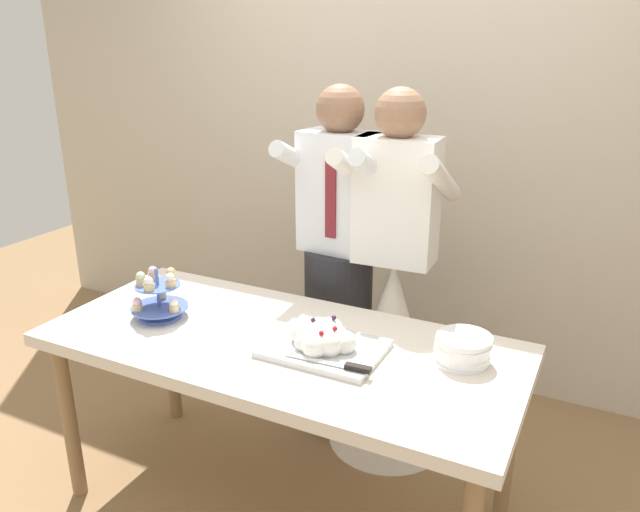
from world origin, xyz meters
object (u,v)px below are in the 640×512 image
object	(u,v)px
cupcake_stand	(158,297)
dessert_table	(280,357)
plate_stack	(463,348)
main_cake_tray	(323,340)
person_groom	(338,284)
person_bride	(391,330)

from	to	relation	value
cupcake_stand	dessert_table	bearing A→B (deg)	5.01
plate_stack	main_cake_tray	bearing A→B (deg)	-161.35
dessert_table	person_groom	world-z (taller)	person_groom
person_groom	plate_stack	bearing A→B (deg)	-35.56
cupcake_stand	plate_stack	xyz separation A→B (m)	(1.18, 0.19, -0.04)
person_groom	person_bride	size ratio (longest dim) A/B	1.00
dessert_table	plate_stack	distance (m)	0.68
plate_stack	person_bride	world-z (taller)	person_bride
cupcake_stand	person_bride	world-z (taller)	person_bride
dessert_table	cupcake_stand	bearing A→B (deg)	-174.99
main_cake_tray	person_groom	world-z (taller)	person_groom
dessert_table	main_cake_tray	size ratio (longest dim) A/B	4.13
dessert_table	main_cake_tray	world-z (taller)	main_cake_tray
dessert_table	plate_stack	xyz separation A→B (m)	(0.65, 0.15, 0.12)
main_cake_tray	dessert_table	bearing A→B (deg)	176.86
main_cake_tray	person_bride	size ratio (longest dim) A/B	0.26
person_groom	person_bride	xyz separation A→B (m)	(0.28, -0.03, -0.16)
cupcake_stand	person_groom	bearing A→B (deg)	56.28
main_cake_tray	plate_stack	world-z (taller)	main_cake_tray
cupcake_stand	main_cake_tray	bearing A→B (deg)	2.88
person_bride	person_groom	bearing A→B (deg)	174.06
plate_stack	person_bride	xyz separation A→B (m)	(-0.43, 0.48, -0.24)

